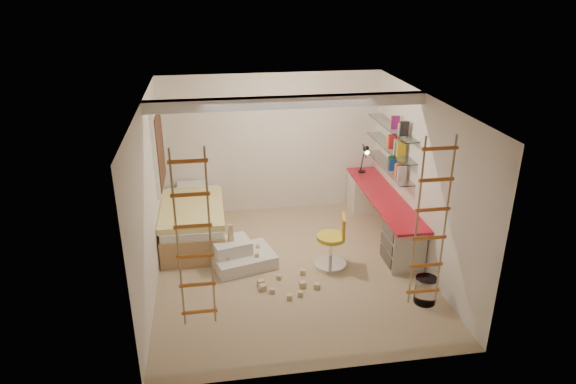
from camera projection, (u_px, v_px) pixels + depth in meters
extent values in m
plane|color=tan|center=(291.00, 268.00, 7.91)|extent=(4.50, 4.50, 0.00)
cube|color=white|center=(288.00, 102.00, 7.20)|extent=(4.00, 0.18, 0.16)
cube|color=white|center=(158.00, 149.00, 8.39)|extent=(0.06, 1.15, 1.35)
cube|color=#4C2D1E|center=(160.00, 148.00, 8.39)|extent=(0.02, 1.00, 1.20)
cylinder|color=white|center=(426.00, 290.00, 7.02)|extent=(0.30, 0.30, 0.38)
cube|color=red|center=(384.00, 197.00, 8.62)|extent=(0.55, 2.80, 0.04)
cube|color=beige|center=(364.00, 192.00, 9.77)|extent=(0.52, 0.55, 0.71)
cube|color=beige|center=(403.00, 245.00, 7.86)|extent=(0.52, 0.55, 0.71)
cube|color=#4C4742|center=(388.00, 231.00, 7.72)|extent=(0.02, 0.50, 0.18)
cube|color=#4C4742|center=(387.00, 244.00, 7.81)|extent=(0.02, 0.50, 0.18)
cube|color=#4C4742|center=(386.00, 257.00, 7.89)|extent=(0.02, 0.50, 0.18)
cube|color=white|center=(388.00, 167.00, 8.76)|extent=(0.25, 1.80, 0.01)
cube|color=white|center=(390.00, 147.00, 8.62)|extent=(0.25, 1.80, 0.01)
cube|color=white|center=(392.00, 127.00, 8.48)|extent=(0.25, 1.80, 0.01)
cube|color=#AD7F51|center=(194.00, 226.00, 8.73)|extent=(1.00, 2.00, 0.45)
cube|color=white|center=(193.00, 211.00, 8.62)|extent=(0.95, 1.95, 0.12)
cube|color=yellow|center=(192.00, 209.00, 8.44)|extent=(1.02, 1.60, 0.10)
cube|color=white|center=(193.00, 187.00, 9.30)|extent=(0.55, 0.35, 0.12)
cylinder|color=black|center=(362.00, 171.00, 9.65)|extent=(0.14, 0.14, 0.02)
cylinder|color=black|center=(362.00, 162.00, 9.58)|extent=(0.02, 0.15, 0.36)
cylinder|color=black|center=(365.00, 151.00, 9.39)|extent=(0.02, 0.27, 0.20)
cone|color=black|center=(367.00, 150.00, 9.26)|extent=(0.12, 0.14, 0.15)
cylinder|color=#FFEABF|center=(367.00, 153.00, 9.24)|extent=(0.08, 0.04, 0.08)
cylinder|color=gold|center=(331.00, 237.00, 7.78)|extent=(0.52, 0.52, 0.06)
cube|color=gold|center=(343.00, 226.00, 7.70)|extent=(0.11, 0.34, 0.31)
cylinder|color=silver|center=(331.00, 250.00, 7.87)|extent=(0.06, 0.06, 0.44)
cylinder|color=silver|center=(330.00, 264.00, 7.97)|extent=(0.60, 0.60, 0.05)
cube|color=silver|center=(243.00, 259.00, 7.97)|extent=(1.07, 0.93, 0.20)
cube|color=silver|center=(231.00, 246.00, 7.92)|extent=(0.66, 0.59, 0.20)
cube|color=#CCB284|center=(231.00, 238.00, 7.86)|extent=(0.10, 0.10, 0.08)
cube|color=#CCB284|center=(231.00, 234.00, 7.84)|extent=(0.09, 0.09, 0.07)
cube|color=#CCB284|center=(230.00, 228.00, 7.80)|extent=(0.07, 0.07, 0.12)
cube|color=#CCB284|center=(257.00, 255.00, 7.82)|extent=(0.06, 0.06, 0.06)
cube|color=#CCB284|center=(258.00, 246.00, 8.06)|extent=(0.06, 0.06, 0.06)
cube|color=#CCB284|center=(228.00, 258.00, 7.73)|extent=(0.06, 0.06, 0.06)
cube|color=#CCB284|center=(303.00, 272.00, 7.73)|extent=(0.07, 0.07, 0.07)
cube|color=#CCB284|center=(279.00, 277.00, 7.61)|extent=(0.07, 0.07, 0.07)
cube|color=#CCB284|center=(303.00, 285.00, 7.41)|extent=(0.07, 0.07, 0.07)
cube|color=#CCB284|center=(272.00, 291.00, 7.28)|extent=(0.07, 0.07, 0.07)
cube|color=#CCB284|center=(300.00, 294.00, 7.21)|extent=(0.07, 0.07, 0.07)
cube|color=#CCB284|center=(261.00, 283.00, 7.45)|extent=(0.07, 0.07, 0.07)
cube|color=#CCB284|center=(317.00, 286.00, 7.38)|extent=(0.07, 0.07, 0.07)
cube|color=#CCB284|center=(263.00, 288.00, 7.34)|extent=(0.07, 0.07, 0.07)
cube|color=#CCB284|center=(290.00, 297.00, 7.13)|extent=(0.07, 0.07, 0.07)
cube|color=white|center=(389.00, 160.00, 8.71)|extent=(0.14, 0.58, 0.22)
cube|color=red|center=(391.00, 141.00, 8.57)|extent=(0.14, 0.70, 0.22)
cube|color=#8C1E7F|center=(392.00, 120.00, 8.44)|extent=(0.14, 0.46, 0.22)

